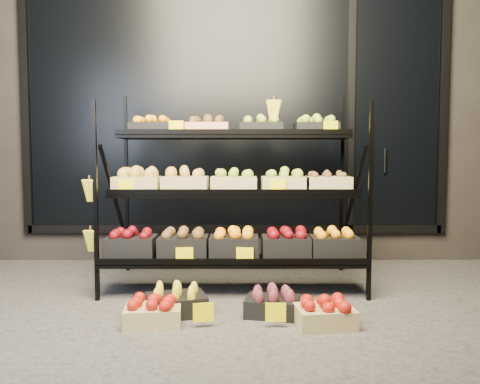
{
  "coord_description": "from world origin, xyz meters",
  "views": [
    {
      "loc": [
        0.05,
        -3.29,
        1.06
      ],
      "look_at": [
        0.05,
        0.55,
        0.8
      ],
      "focal_mm": 35.0,
      "sensor_mm": 36.0,
      "label": 1
    }
  ],
  "objects_px": {
    "display_rack": "(232,193)",
    "floor_crate_midleft": "(176,301)",
    "floor_crate_left": "(153,311)",
    "floor_crate_midright": "(325,313)"
  },
  "relations": [
    {
      "from": "display_rack",
      "to": "floor_crate_midleft",
      "type": "height_order",
      "value": "display_rack"
    },
    {
      "from": "display_rack",
      "to": "floor_crate_left",
      "type": "relative_size",
      "value": 5.75
    },
    {
      "from": "floor_crate_midright",
      "to": "floor_crate_midleft",
      "type": "bearing_deg",
      "value": 159.81
    },
    {
      "from": "display_rack",
      "to": "floor_crate_midright",
      "type": "distance_m",
      "value": 1.34
    },
    {
      "from": "floor_crate_left",
      "to": "floor_crate_midleft",
      "type": "height_order",
      "value": "floor_crate_midleft"
    },
    {
      "from": "floor_crate_midleft",
      "to": "floor_crate_left",
      "type": "bearing_deg",
      "value": -138.53
    },
    {
      "from": "floor_crate_left",
      "to": "floor_crate_midright",
      "type": "relative_size",
      "value": 0.97
    },
    {
      "from": "display_rack",
      "to": "floor_crate_midright",
      "type": "relative_size",
      "value": 5.6
    },
    {
      "from": "floor_crate_midleft",
      "to": "floor_crate_midright",
      "type": "xyz_separation_m",
      "value": [
        0.98,
        -0.23,
        -0.01
      ]
    },
    {
      "from": "floor_crate_left",
      "to": "floor_crate_midleft",
      "type": "distance_m",
      "value": 0.23
    }
  ]
}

